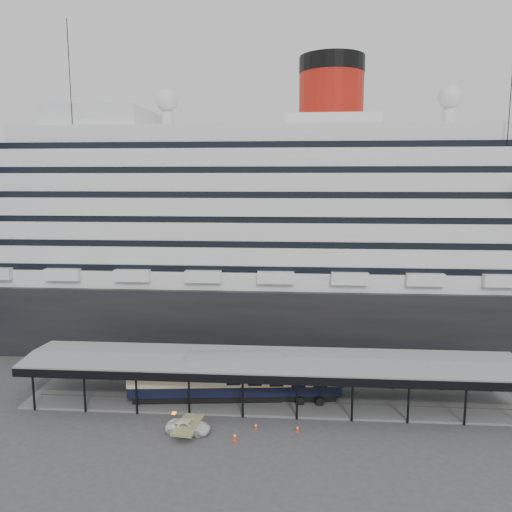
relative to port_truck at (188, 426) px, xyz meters
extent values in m
plane|color=#3B3B3E|center=(8.04, 2.66, -0.61)|extent=(200.00, 200.00, 0.00)
cube|color=black|center=(8.04, 34.66, 4.39)|extent=(130.00, 30.00, 10.00)
cylinder|color=#AE180E|center=(16.04, 34.66, 36.79)|extent=(10.00, 10.00, 9.00)
cylinder|color=black|center=(16.04, 34.66, 42.04)|extent=(10.10, 10.10, 2.50)
sphere|color=silver|center=(-9.96, 34.66, 37.09)|extent=(3.60, 3.60, 3.60)
sphere|color=silver|center=(34.04, 34.66, 37.09)|extent=(3.60, 3.60, 3.60)
cube|color=slate|center=(8.04, 7.66, -0.49)|extent=(56.00, 8.00, 0.24)
cube|color=slate|center=(8.04, 6.94, -0.33)|extent=(54.00, 0.08, 0.10)
cube|color=slate|center=(8.04, 8.38, -0.33)|extent=(54.00, 0.08, 0.10)
cube|color=black|center=(8.04, 3.16, 3.84)|extent=(56.00, 0.18, 0.90)
cube|color=black|center=(8.04, 12.16, 3.84)|extent=(56.00, 0.18, 0.90)
cube|color=slate|center=(8.04, 7.66, 4.57)|extent=(56.00, 9.00, 0.24)
cylinder|color=black|center=(-21.18, 24.41, 22.99)|extent=(0.12, 0.12, 47.21)
cylinder|color=black|center=(38.30, 22.90, 22.99)|extent=(0.12, 0.12, 47.21)
imported|color=white|center=(0.00, 0.00, 0.00)|extent=(4.62, 2.52, 1.23)
cube|color=black|center=(3.86, 7.66, 0.01)|extent=(23.17, 4.98, 0.77)
cube|color=black|center=(3.86, 7.66, 1.00)|extent=(24.31, 5.53, 1.21)
cube|color=beige|center=(3.86, 7.66, 2.31)|extent=(24.31, 5.57, 1.43)
cube|color=black|center=(3.86, 7.66, 3.24)|extent=(24.31, 5.53, 0.44)
cube|color=#F6410D|center=(4.86, -1.24, -0.60)|extent=(0.49, 0.49, 0.03)
cone|color=#F6410D|center=(4.86, -1.24, -0.19)|extent=(0.41, 0.41, 0.80)
cylinder|color=white|center=(4.86, -1.24, -0.11)|extent=(0.26, 0.26, 0.16)
cube|color=red|center=(6.74, 1.11, -0.60)|extent=(0.38, 0.38, 0.03)
cone|color=red|center=(6.74, 1.11, -0.26)|extent=(0.32, 0.32, 0.67)
cylinder|color=white|center=(6.74, 1.11, -0.20)|extent=(0.21, 0.21, 0.13)
cube|color=#DA450C|center=(10.98, 0.87, -0.60)|extent=(0.44, 0.44, 0.03)
cone|color=#DA450C|center=(10.98, 0.87, -0.25)|extent=(0.37, 0.37, 0.70)
cylinder|color=white|center=(10.98, 0.87, -0.18)|extent=(0.22, 0.22, 0.14)
camera|label=1|loc=(10.27, -46.37, 24.60)|focal=35.00mm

